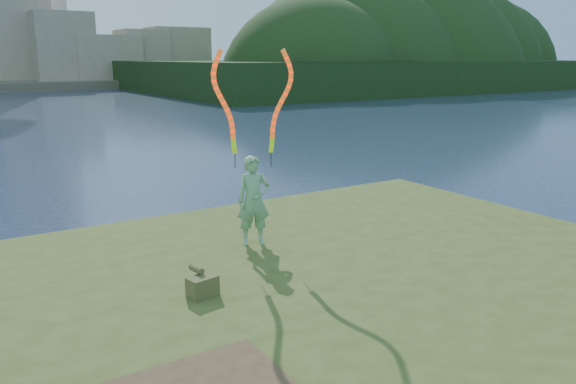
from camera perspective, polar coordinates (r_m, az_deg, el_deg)
ground at (r=9.75m, az=-5.83°, el=-14.00°), size 320.00×320.00×0.00m
grassy_knoll at (r=7.86m, az=2.10°, el=-18.41°), size 20.00×18.00×0.80m
wooded_hill at (r=92.86m, az=10.71°, el=10.62°), size 78.00×50.00×63.00m
woman_with_ribbons at (r=11.15m, az=-3.55°, el=1.58°), size 2.01×0.79×4.17m
canvas_bag at (r=9.12m, az=-8.72°, el=-9.33°), size 0.50×0.56×0.43m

